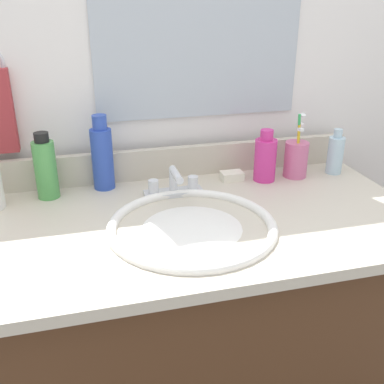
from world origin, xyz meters
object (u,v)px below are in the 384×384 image
at_px(bottle_soap_pink, 265,158).
at_px(bottle_toner_green, 46,168).
at_px(soap_bar, 232,176).
at_px(cup_pink, 296,158).
at_px(bottle_gel_clear, 335,154).
at_px(bottle_shampoo_blue, 102,156).
at_px(faucet, 174,186).

height_order(bottle_soap_pink, bottle_toner_green, bottle_toner_green).
distance_m(bottle_soap_pink, soap_bar, 0.11).
bearing_deg(bottle_toner_green, bottle_soap_pink, -3.14).
bearing_deg(cup_pink, bottle_toner_green, 177.73).
relative_size(bottle_soap_pink, bottle_gel_clear, 1.11).
height_order(bottle_gel_clear, soap_bar, bottle_gel_clear).
xyz_separation_m(bottle_gel_clear, soap_bar, (-0.32, 0.03, -0.05)).
distance_m(bottle_soap_pink, bottle_toner_green, 0.61).
height_order(bottle_soap_pink, soap_bar, bottle_soap_pink).
relative_size(bottle_toner_green, bottle_gel_clear, 1.30).
height_order(bottle_toner_green, bottle_gel_clear, bottle_toner_green).
height_order(bottle_soap_pink, bottle_gel_clear, bottle_soap_pink).
height_order(bottle_toner_green, cup_pink, cup_pink).
height_order(bottle_shampoo_blue, bottle_gel_clear, bottle_shampoo_blue).
bearing_deg(cup_pink, soap_bar, 173.92).
bearing_deg(bottle_gel_clear, cup_pink, 177.99).
relative_size(faucet, bottle_toner_green, 0.89).
bearing_deg(bottle_shampoo_blue, bottle_soap_pink, -7.45).
distance_m(faucet, bottle_shampoo_blue, 0.22).
bearing_deg(faucet, bottle_toner_green, 166.88).
distance_m(bottle_gel_clear, soap_bar, 0.32).
relative_size(bottle_shampoo_blue, soap_bar, 3.27).
height_order(bottle_shampoo_blue, soap_bar, bottle_shampoo_blue).
bearing_deg(soap_bar, bottle_soap_pink, -15.77).
relative_size(bottle_gel_clear, soap_bar, 2.16).
bearing_deg(bottle_shampoo_blue, cup_pink, -5.58).
bearing_deg(bottle_gel_clear, soap_bar, 175.54).
xyz_separation_m(bottle_gel_clear, cup_pink, (-0.13, 0.00, -0.00)).
relative_size(faucet, soap_bar, 2.50).
relative_size(bottle_soap_pink, soap_bar, 2.38).
relative_size(bottle_soap_pink, bottle_toner_green, 0.85).
height_order(bottle_soap_pink, bottle_shampoo_blue, bottle_shampoo_blue).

